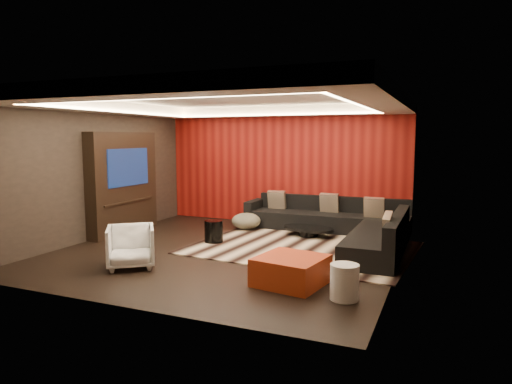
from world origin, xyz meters
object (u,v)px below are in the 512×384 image
at_px(drum_stool, 214,231).
at_px(armchair, 131,246).
at_px(coffee_table, 308,231).
at_px(orange_ottoman, 291,270).
at_px(white_side_table, 344,282).
at_px(sectional_sofa, 344,226).

distance_m(drum_stool, armchair, 2.07).
distance_m(coffee_table, orange_ottoman, 3.18).
xyz_separation_m(white_side_table, orange_ottoman, (-0.84, 0.33, -0.03)).
bearing_deg(white_side_table, drum_stool, 144.84).
xyz_separation_m(white_side_table, sectional_sofa, (-0.77, 3.54, 0.03)).
height_order(white_side_table, armchair, armchair).
bearing_deg(coffee_table, drum_stool, -140.96).
relative_size(drum_stool, white_side_table, 0.93).
xyz_separation_m(armchair, sectional_sofa, (2.73, 3.40, -0.08)).
relative_size(coffee_table, armchair, 1.51).
distance_m(coffee_table, white_side_table, 3.75).
xyz_separation_m(coffee_table, orange_ottoman, (0.65, -3.11, 0.08)).
height_order(drum_stool, orange_ottoman, drum_stool).
distance_m(coffee_table, sectional_sofa, 0.75).
relative_size(orange_ottoman, sectional_sofa, 0.25).
height_order(drum_stool, armchair, armchair).
relative_size(coffee_table, sectional_sofa, 0.31).
height_order(armchair, sectional_sofa, sectional_sofa).
bearing_deg(orange_ottoman, white_side_table, -21.36).
bearing_deg(sectional_sofa, coffee_table, -172.29).
bearing_deg(drum_stool, sectional_sofa, 30.89).
bearing_deg(white_side_table, sectional_sofa, 102.22).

